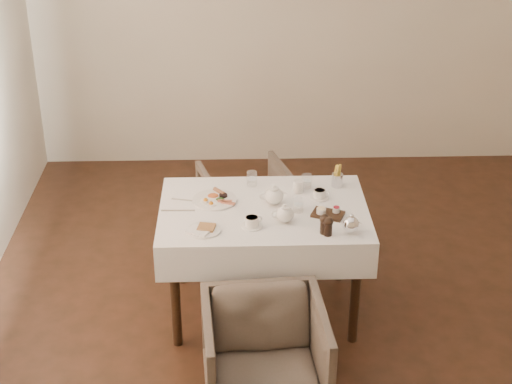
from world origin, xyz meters
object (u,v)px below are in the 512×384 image
Objects in this scene: armchair_near at (265,356)px; armchair_far at (247,205)px; breakfast_plate at (215,199)px; table at (264,225)px; teapot_centre at (274,195)px.

armchair_near is 1.06× the size of armchair_far.
breakfast_plate is at bearing 58.84° from armchair_far.
teapot_centre is at bearing 40.25° from table.
armchair_near reaches higher than armchair_far.
breakfast_plate is (-0.30, 0.11, 0.13)m from table.
table is 4.61× the size of breakfast_plate.
armchair_far is 1.02m from teapot_centre.
breakfast_plate is (-0.21, -0.80, 0.47)m from armchair_far.
armchair_near is 1.10m from breakfast_plate.
armchair_near is at bearing -91.68° from table.
breakfast_plate reaches higher than armchair_far.
table is 0.92m from armchair_near.
breakfast_plate is 1.70× the size of teapot_centre.
armchair_far is (-0.09, 0.91, -0.35)m from table.
teapot_centre reaches higher than armchair_far.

